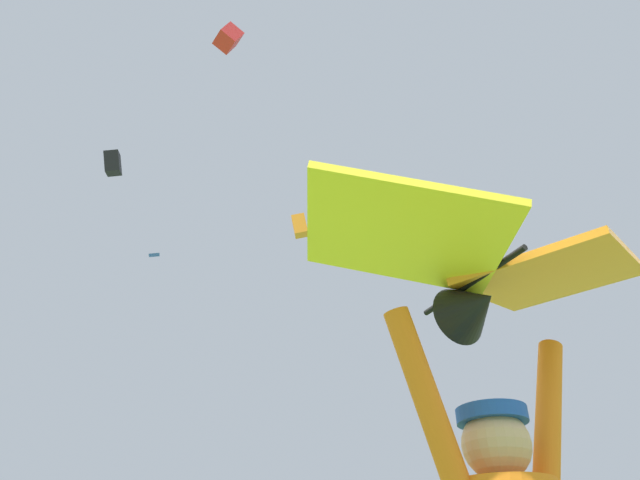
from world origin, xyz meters
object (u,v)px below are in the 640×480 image
Objects in this scene: distant_kite_red_far_center at (228,38)px; distant_kite_blue_mid_right at (154,254)px; held_stunt_kite at (480,272)px; distant_kite_orange_overhead_distant at (300,226)px; distant_kite_black_high_right at (113,163)px.

distant_kite_blue_mid_right is at bearing 83.30° from distant_kite_red_far_center.
distant_kite_red_far_center is (1.63, 9.16, 12.47)m from held_stunt_kite.
distant_kite_orange_overhead_distant is 2.50× the size of distant_kite_blue_mid_right.
distant_kite_orange_overhead_distant is (10.27, 14.81, 5.59)m from distant_kite_red_far_center.
held_stunt_kite is 1.09× the size of distant_kite_orange_overhead_distant.
held_stunt_kite is 15.56m from distant_kite_red_far_center.
distant_kite_black_high_right reaches higher than held_stunt_kite.
distant_kite_orange_overhead_distant is at bearing 5.82° from distant_kite_black_high_right.
distant_kite_blue_mid_right is (-8.98, -3.86, -6.71)m from distant_kite_orange_overhead_distant.
distant_kite_blue_mid_right is (1.29, 10.94, -1.12)m from distant_kite_red_far_center.
distant_kite_orange_overhead_distant is at bearing 23.26° from distant_kite_blue_mid_right.
distant_kite_blue_mid_right is at bearing 81.74° from held_stunt_kite.
distant_kite_red_far_center is at bearing -96.70° from distant_kite_blue_mid_right.
held_stunt_kite is 1.59× the size of distant_kite_red_far_center.
held_stunt_kite is 2.72× the size of distant_kite_blue_mid_right.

